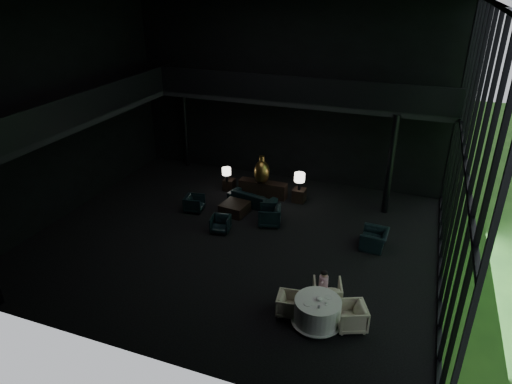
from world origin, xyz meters
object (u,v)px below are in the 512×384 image
(coffee_table, at_px, (235,208))
(dining_chair_east, at_px, (351,315))
(console, at_px, (263,189))
(window_armchair, at_px, (374,237))
(lounge_armchair_west, at_px, (194,203))
(dining_chair_north, at_px, (327,291))
(table_lamp_left, at_px, (226,172))
(sofa, at_px, (252,196))
(dining_table, at_px, (317,313))
(lounge_armchair_east, at_px, (270,214))
(dining_chair_west, at_px, (290,305))
(side_table_right, at_px, (299,195))
(child, at_px, (324,279))
(side_table_left, at_px, (229,184))
(table_lamp_right, at_px, (300,178))
(lounge_armchair_south, at_px, (220,224))
(bronze_urn, at_px, (262,172))

(coffee_table, distance_m, dining_chair_east, 7.36)
(console, bearing_deg, coffee_table, -105.05)
(window_armchair, bearing_deg, dining_chair_east, 0.79)
(lounge_armchair_west, distance_m, dining_chair_north, 7.29)
(table_lamp_left, relative_size, dining_chair_east, 0.79)
(table_lamp_left, xyz_separation_m, coffee_table, (1.09, -1.70, -0.74))
(coffee_table, bearing_deg, lounge_armchair_west, -166.09)
(sofa, xyz_separation_m, dining_table, (4.21, -6.05, -0.06))
(sofa, bearing_deg, lounge_armchair_east, 144.57)
(window_armchair, xyz_separation_m, dining_table, (-0.94, -4.44, -0.08))
(sofa, relative_size, dining_chair_west, 3.23)
(console, height_order, dining_chair_west, console)
(table_lamp_left, height_order, dining_table, table_lamp_left)
(dining_chair_east, bearing_deg, window_armchair, 155.50)
(side_table_right, height_order, dining_chair_north, dining_chair_north)
(lounge_armchair_west, distance_m, dining_chair_west, 7.04)
(lounge_armchair_west, bearing_deg, side_table_right, -67.21)
(lounge_armchair_east, bearing_deg, coffee_table, -119.33)
(child, bearing_deg, side_table_left, -47.11)
(lounge_armchair_west, bearing_deg, window_armchair, -101.18)
(sofa, distance_m, dining_table, 7.37)
(table_lamp_right, height_order, lounge_armchair_east, table_lamp_right)
(lounge_armchair_west, bearing_deg, sofa, -64.30)
(table_lamp_left, height_order, table_lamp_right, table_lamp_right)
(sofa, bearing_deg, dining_chair_west, 132.17)
(dining_chair_west, bearing_deg, dining_chair_east, -95.81)
(console, bearing_deg, child, -56.22)
(window_armchair, bearing_deg, sofa, -105.74)
(table_lamp_right, relative_size, dining_table, 0.52)
(dining_chair_east, relative_size, dining_chair_west, 1.32)
(dining_chair_north, bearing_deg, side_table_left, -63.61)
(console, distance_m, side_table_right, 1.60)
(lounge_armchair_south, bearing_deg, table_lamp_right, 49.67)
(coffee_table, xyz_separation_m, dining_chair_west, (3.76, -4.98, 0.09))
(table_lamp_right, distance_m, lounge_armchair_west, 4.39)
(window_armchair, bearing_deg, bronze_urn, -113.80)
(side_table_right, bearing_deg, bronze_urn, -173.71)
(coffee_table, relative_size, dining_table, 0.68)
(side_table_left, xyz_separation_m, window_armchair, (6.61, -2.59, 0.16))
(table_lamp_left, bearing_deg, sofa, -26.66)
(lounge_armchair_west, bearing_deg, dining_table, -136.44)
(side_table_left, relative_size, dining_table, 0.35)
(table_lamp_right, bearing_deg, window_armchair, -36.31)
(lounge_armchair_west, bearing_deg, dining_chair_north, -130.48)
(lounge_armchair_west, distance_m, window_armchair, 7.11)
(dining_chair_west, bearing_deg, dining_table, -104.66)
(dining_chair_west, bearing_deg, window_armchair, -29.32)
(lounge_armchair_south, height_order, window_armchair, window_armchair)
(bronze_urn, bearing_deg, lounge_armchair_west, -134.55)
(console, bearing_deg, table_lamp_right, -1.14)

